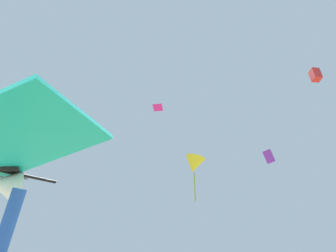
% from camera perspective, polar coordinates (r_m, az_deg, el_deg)
% --- Properties ---
extents(distant_kite_purple_high_right, '(0.91, 0.98, 1.28)m').
position_cam_1_polar(distant_kite_purple_high_right, '(26.72, 18.00, -5.33)').
color(distant_kite_purple_high_right, purple).
extents(distant_kite_yellow_overhead_distant, '(1.84, 1.72, 2.90)m').
position_cam_1_polar(distant_kite_yellow_overhead_distant, '(19.32, 4.76, -7.05)').
color(distant_kite_yellow_overhead_distant, yellow).
extents(distant_kite_red_low_right, '(1.14, 1.20, 1.31)m').
position_cam_1_polar(distant_kite_red_low_right, '(31.83, 25.36, 8.44)').
color(distant_kite_red_low_right, red).
extents(distant_kite_magenta_mid_right, '(0.95, 0.90, 0.44)m').
position_cam_1_polar(distant_kite_magenta_mid_right, '(24.33, -1.87, 3.44)').
color(distant_kite_magenta_mid_right, '#DB2393').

